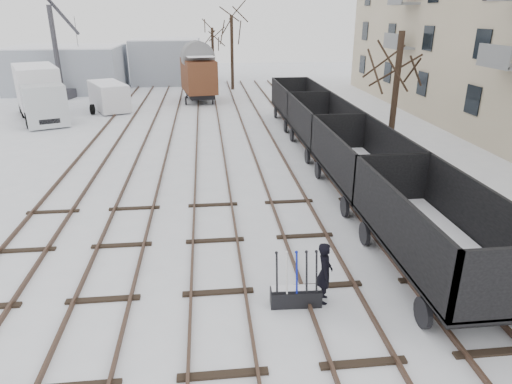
{
  "coord_description": "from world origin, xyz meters",
  "views": [
    {
      "loc": [
        -0.14,
        -10.42,
        7.01
      ],
      "look_at": [
        1.49,
        4.23,
        1.2
      ],
      "focal_mm": 32.0,
      "sensor_mm": 36.0,
      "label": 1
    }
  ],
  "objects_px": {
    "ground_frame": "(296,295)",
    "lorry": "(39,93)",
    "freight_wagon_a": "(433,245)",
    "panel_van": "(109,96)",
    "box_van_wagon": "(198,74)",
    "crane": "(60,72)",
    "worker": "(325,273)"
  },
  "relations": [
    {
      "from": "ground_frame",
      "to": "lorry",
      "type": "relative_size",
      "value": 0.18
    },
    {
      "from": "freight_wagon_a",
      "to": "lorry",
      "type": "distance_m",
      "value": 28.77
    },
    {
      "from": "panel_van",
      "to": "box_van_wagon",
      "type": "bearing_deg",
      "value": 0.21
    },
    {
      "from": "freight_wagon_a",
      "to": "crane",
      "type": "distance_m",
      "value": 36.4
    },
    {
      "from": "freight_wagon_a",
      "to": "box_van_wagon",
      "type": "height_order",
      "value": "box_van_wagon"
    },
    {
      "from": "worker",
      "to": "box_van_wagon",
      "type": "bearing_deg",
      "value": 19.03
    },
    {
      "from": "freight_wagon_a",
      "to": "panel_van",
      "type": "relative_size",
      "value": 1.27
    },
    {
      "from": "lorry",
      "to": "crane",
      "type": "xyz_separation_m",
      "value": [
        -0.92,
        8.57,
        0.42
      ]
    },
    {
      "from": "freight_wagon_a",
      "to": "box_van_wagon",
      "type": "xyz_separation_m",
      "value": [
        -6.61,
        28.56,
        1.19
      ]
    },
    {
      "from": "ground_frame",
      "to": "box_van_wagon",
      "type": "distance_m",
      "value": 29.64
    },
    {
      "from": "lorry",
      "to": "crane",
      "type": "relative_size",
      "value": 0.96
    },
    {
      "from": "freight_wagon_a",
      "to": "panel_van",
      "type": "height_order",
      "value": "freight_wagon_a"
    },
    {
      "from": "box_van_wagon",
      "to": "panel_van",
      "type": "relative_size",
      "value": 1.03
    },
    {
      "from": "lorry",
      "to": "freight_wagon_a",
      "type": "bearing_deg",
      "value": -75.72
    },
    {
      "from": "worker",
      "to": "box_van_wagon",
      "type": "xyz_separation_m",
      "value": [
        -3.33,
        29.37,
        1.37
      ]
    },
    {
      "from": "panel_van",
      "to": "crane",
      "type": "bearing_deg",
      "value": 106.4
    },
    {
      "from": "crane",
      "to": "lorry",
      "type": "bearing_deg",
      "value": -68.76
    },
    {
      "from": "worker",
      "to": "panel_van",
      "type": "xyz_separation_m",
      "value": [
        -10.17,
        26.25,
        0.25
      ]
    },
    {
      "from": "worker",
      "to": "freight_wagon_a",
      "type": "bearing_deg",
      "value": -63.64
    },
    {
      "from": "panel_van",
      "to": "crane",
      "type": "xyz_separation_m",
      "value": [
        -5.05,
        5.88,
        1.17
      ]
    },
    {
      "from": "worker",
      "to": "ground_frame",
      "type": "bearing_deg",
      "value": 110.16
    },
    {
      "from": "ground_frame",
      "to": "freight_wagon_a",
      "type": "relative_size",
      "value": 0.23
    },
    {
      "from": "crane",
      "to": "ground_frame",
      "type": "bearing_deg",
      "value": -50.74
    },
    {
      "from": "worker",
      "to": "crane",
      "type": "relative_size",
      "value": 0.19
    },
    {
      "from": "crane",
      "to": "box_van_wagon",
      "type": "bearing_deg",
      "value": 1.99
    },
    {
      "from": "ground_frame",
      "to": "worker",
      "type": "xyz_separation_m",
      "value": [
        0.75,
        0.1,
        0.55
      ]
    },
    {
      "from": "worker",
      "to": "crane",
      "type": "xyz_separation_m",
      "value": [
        -15.22,
        32.13,
        1.43
      ]
    },
    {
      "from": "worker",
      "to": "box_van_wagon",
      "type": "relative_size",
      "value": 0.31
    },
    {
      "from": "ground_frame",
      "to": "crane",
      "type": "distance_m",
      "value": 35.39
    },
    {
      "from": "worker",
      "to": "lorry",
      "type": "bearing_deg",
      "value": 43.8
    },
    {
      "from": "worker",
      "to": "panel_van",
      "type": "distance_m",
      "value": 28.15
    },
    {
      "from": "lorry",
      "to": "panel_van",
      "type": "height_order",
      "value": "lorry"
    }
  ]
}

